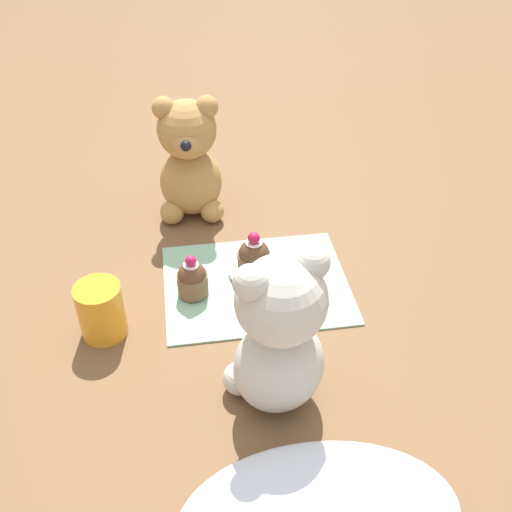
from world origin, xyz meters
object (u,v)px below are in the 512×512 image
(cupcake_near_cream_bear, at_px, (192,279))
(juice_glass, at_px, (101,311))
(teddy_bear_cream, at_px, (279,335))
(saucer_plate, at_px, (254,272))
(teddy_bear_tan, at_px, (189,160))
(cupcake_near_tan_bear, at_px, (254,257))

(cupcake_near_cream_bear, xyz_separation_m, juice_glass, (0.13, 0.06, 0.01))
(teddy_bear_cream, relative_size, juice_glass, 2.80)
(saucer_plate, bearing_deg, juice_glass, 21.38)
(teddy_bear_tan, relative_size, cupcake_near_cream_bear, 3.16)
(cupcake_near_tan_bear, bearing_deg, saucer_plate, -90.90)
(cupcake_near_cream_bear, bearing_deg, teddy_bear_tan, -93.76)
(saucer_plate, relative_size, cupcake_near_tan_bear, 1.07)
(juice_glass, bearing_deg, saucer_plate, -158.62)
(teddy_bear_tan, xyz_separation_m, juice_glass, (0.14, 0.28, -0.06))
(teddy_bear_tan, relative_size, cupcake_near_tan_bear, 3.01)
(cupcake_near_tan_bear, distance_m, juice_glass, 0.24)
(teddy_bear_cream, height_order, juice_glass, teddy_bear_cream)
(teddy_bear_tan, distance_m, saucer_plate, 0.23)
(teddy_bear_cream, xyz_separation_m, cupcake_near_cream_bear, (0.09, -0.20, -0.08))
(teddy_bear_tan, xyz_separation_m, cupcake_near_cream_bear, (0.01, 0.22, -0.07))
(teddy_bear_cream, xyz_separation_m, cupcake_near_tan_bear, (-0.01, -0.23, -0.07))
(teddy_bear_tan, distance_m, juice_glass, 0.32)
(teddy_bear_cream, height_order, cupcake_near_cream_bear, teddy_bear_cream)
(saucer_plate, height_order, cupcake_near_tan_bear, cupcake_near_tan_bear)
(teddy_bear_cream, relative_size, teddy_bear_tan, 1.05)
(cupcake_near_tan_bear, relative_size, juice_glass, 0.89)
(cupcake_near_cream_bear, height_order, cupcake_near_tan_bear, cupcake_near_tan_bear)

